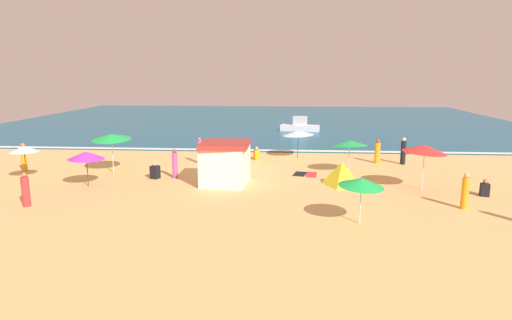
# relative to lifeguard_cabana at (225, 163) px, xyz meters

# --- Properties ---
(ground_plane) EXTENTS (60.00, 60.00, 0.00)m
(ground_plane) POSITION_rel_lifeguard_cabana_xyz_m (0.07, 3.69, -1.17)
(ground_plane) COLOR #E5B26B
(ocean_water) EXTENTS (60.00, 44.00, 0.10)m
(ocean_water) POSITION_rel_lifeguard_cabana_xyz_m (0.07, 31.69, -1.12)
(ocean_water) COLOR #0F567A
(ocean_water) RESTS_ON ground_plane
(wave_breaker_foam) EXTENTS (57.00, 0.70, 0.01)m
(wave_breaker_foam) POSITION_rel_lifeguard_cabana_xyz_m (0.07, 9.99, -1.06)
(wave_breaker_foam) COLOR white
(wave_breaker_foam) RESTS_ON ocean_water
(lifeguard_cabana) EXTENTS (2.52, 2.64, 2.30)m
(lifeguard_cabana) POSITION_rel_lifeguard_cabana_xyz_m (0.00, 0.00, 0.00)
(lifeguard_cabana) COLOR white
(lifeguard_cabana) RESTS_ON ground_plane
(beach_umbrella_0) EXTENTS (1.82, 1.82, 1.94)m
(beach_umbrella_0) POSITION_rel_lifeguard_cabana_xyz_m (-11.27, 0.09, 0.59)
(beach_umbrella_0) COLOR #4C3823
(beach_umbrella_0) RESTS_ON ground_plane
(beach_umbrella_1) EXTENTS (2.64, 2.63, 2.42)m
(beach_umbrella_1) POSITION_rel_lifeguard_cabana_xyz_m (10.23, -0.49, 0.98)
(beach_umbrella_1) COLOR silver
(beach_umbrella_1) RESTS_ON ground_plane
(beach_umbrella_2) EXTENTS (2.05, 2.04, 1.89)m
(beach_umbrella_2) POSITION_rel_lifeguard_cabana_xyz_m (-7.21, -0.98, 0.49)
(beach_umbrella_2) COLOR #4C3823
(beach_umbrella_2) RESTS_ON ground_plane
(beach_umbrella_3) EXTENTS (2.55, 2.55, 1.92)m
(beach_umbrella_3) POSITION_rel_lifeguard_cabana_xyz_m (6.26, -5.86, 0.52)
(beach_umbrella_3) COLOR silver
(beach_umbrella_3) RESTS_ON ground_plane
(beach_umbrella_4) EXTENTS (2.37, 2.39, 2.43)m
(beach_umbrella_4) POSITION_rel_lifeguard_cabana_xyz_m (-7.14, 2.28, 1.00)
(beach_umbrella_4) COLOR silver
(beach_umbrella_4) RESTS_ON ground_plane
(beach_umbrella_5) EXTENTS (2.33, 2.31, 1.98)m
(beach_umbrella_5) POSITION_rel_lifeguard_cabana_xyz_m (4.03, 7.75, 0.59)
(beach_umbrella_5) COLOR #4C3823
(beach_umbrella_5) RESTS_ON ground_plane
(beach_umbrella_6) EXTENTS (2.88, 2.89, 2.10)m
(beach_umbrella_6) POSITION_rel_lifeguard_cabana_xyz_m (6.98, 3.13, 0.65)
(beach_umbrella_6) COLOR silver
(beach_umbrella_6) RESTS_ON ground_plane
(beach_tent) EXTENTS (2.00, 2.10, 1.26)m
(beach_tent) POSITION_rel_lifeguard_cabana_xyz_m (6.23, 0.23, -0.54)
(beach_tent) COLOR yellow
(beach_tent) RESTS_ON ground_plane
(beachgoer_0) EXTENTS (0.43, 0.43, 1.76)m
(beachgoer_0) POSITION_rel_lifeguard_cabana_xyz_m (-12.58, 2.06, -0.31)
(beachgoer_0) COLOR orange
(beachgoer_0) RESTS_ON ground_plane
(beachgoer_1) EXTENTS (0.49, 0.49, 1.56)m
(beachgoer_1) POSITION_rel_lifeguard_cabana_xyz_m (-8.36, -4.66, -0.45)
(beachgoer_1) COLOR red
(beachgoer_1) RESTS_ON ground_plane
(beachgoer_2) EXTENTS (0.41, 0.41, 1.77)m
(beachgoer_2) POSITION_rel_lifeguard_cabana_xyz_m (10.87, 6.04, -0.33)
(beachgoer_2) COLOR black
(beachgoer_2) RESTS_ON ground_plane
(beachgoer_3) EXTENTS (0.49, 0.49, 0.91)m
(beachgoer_3) POSITION_rel_lifeguard_cabana_xyz_m (1.20, 6.81, -0.77)
(beachgoer_3) COLOR orange
(beachgoer_3) RESTS_ON ground_plane
(beachgoer_4) EXTENTS (0.40, 0.40, 1.73)m
(beachgoer_4) POSITION_rel_lifeguard_cabana_xyz_m (-2.48, 5.32, -0.34)
(beachgoer_4) COLOR #D84CA5
(beachgoer_4) RESTS_ON ground_plane
(beachgoer_6) EXTENTS (0.45, 0.45, 0.86)m
(beachgoer_6) POSITION_rel_lifeguard_cabana_xyz_m (12.95, -1.39, -0.80)
(beachgoer_6) COLOR black
(beachgoer_6) RESTS_ON ground_plane
(beachgoer_7) EXTENTS (0.48, 0.48, 1.61)m
(beachgoer_7) POSITION_rel_lifeguard_cabana_xyz_m (9.26, 6.30, -0.41)
(beachgoer_7) COLOR orange
(beachgoer_7) RESTS_ON ground_plane
(beachgoer_9) EXTENTS (0.44, 0.44, 1.63)m
(beachgoer_9) POSITION_rel_lifeguard_cabana_xyz_m (11.16, -3.58, -0.40)
(beachgoer_9) COLOR orange
(beachgoer_9) RESTS_ON ground_plane
(beachgoer_10) EXTENTS (0.56, 0.56, 0.93)m
(beachgoer_10) POSITION_rel_lifeguard_cabana_xyz_m (-4.16, 0.95, -0.78)
(beachgoer_10) COLOR black
(beachgoer_10) RESTS_ON ground_plane
(beachgoer_11) EXTENTS (0.37, 0.37, 1.69)m
(beachgoer_11) POSITION_rel_lifeguard_cabana_xyz_m (-3.06, 1.16, -0.36)
(beachgoer_11) COLOR #D84CA5
(beachgoer_11) RESTS_ON ground_plane
(beach_towel_0) EXTENTS (0.95, 1.36, 0.01)m
(beach_towel_0) POSITION_rel_lifeguard_cabana_xyz_m (4.08, 2.67, -1.16)
(beach_towel_0) COLOR black
(beach_towel_0) RESTS_ON ground_plane
(beach_towel_1) EXTENTS (1.24, 1.41, 0.01)m
(beach_towel_1) POSITION_rel_lifeguard_cabana_xyz_m (0.46, 2.10, -1.16)
(beach_towel_1) COLOR #D84CA5
(beach_towel_1) RESTS_ON ground_plane
(beach_towel_2) EXTENTS (0.73, 1.50, 0.01)m
(beach_towel_2) POSITION_rel_lifeguard_cabana_xyz_m (4.75, 2.53, -1.16)
(beach_towel_2) COLOR red
(beach_towel_2) RESTS_ON ground_plane
(small_boat_0) EXTENTS (3.99, 1.83, 1.49)m
(small_boat_0) POSITION_rel_lifeguard_cabana_xyz_m (4.49, 21.42, -0.59)
(small_boat_0) COLOR white
(small_boat_0) RESTS_ON ocean_water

